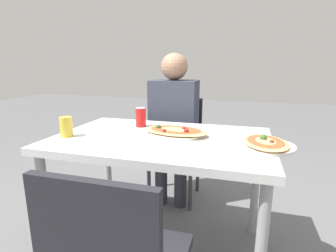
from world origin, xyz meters
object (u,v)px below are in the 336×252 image
Objects in this scene: soda_can at (141,117)px; pizza_second at (265,143)px; person_seated at (174,118)px; pizza_main at (176,131)px; drink_glass at (66,127)px; dining_table at (161,150)px; chair_far_seated at (177,141)px.

soda_can is 0.79m from pizza_second.
pizza_main is at bearing 106.35° from person_seated.
pizza_second is at bearing 135.08° from person_seated.
pizza_second is (1.07, 0.11, -0.04)m from drink_glass.
pizza_second reaches higher than dining_table.
soda_can is at bearing 162.79° from pizza_second.
chair_far_seated reaches higher than pizza_second.
chair_far_seated is 0.61m from soda_can.
soda_can is 0.38× the size of pizza_second.
chair_far_seated reaches higher than drink_glass.
person_seated is at bearing 106.35° from pizza_main.
soda_can reaches higher than chair_far_seated.
chair_far_seated is at bearing 103.71° from pizza_main.
pizza_main is at bearing 168.25° from pizza_second.
chair_far_seated reaches higher than dining_table.
pizza_main is 0.31m from soda_can.
pizza_main is (0.16, -0.65, 0.26)m from chair_far_seated.
person_seated reaches higher than drink_glass.
soda_can is at bearing 74.49° from person_seated.
soda_can reaches higher than pizza_main.
person_seated is 0.91m from pizza_second.
soda_can is (-0.11, -0.41, 0.08)m from person_seated.
pizza_second is at bearing -3.61° from dining_table.
dining_table is at bearing 98.65° from person_seated.
pizza_second is at bearing -11.75° from pizza_main.
chair_far_seated is at bearing -90.00° from person_seated.
chair_far_seated is 1.02m from pizza_second.
pizza_second is (0.76, -0.23, -0.04)m from soda_can.
pizza_second is at bearing -17.21° from soda_can.
dining_table is at bearing -44.19° from soda_can.
dining_table is 0.55m from drink_glass.
person_seated is (0.00, -0.11, 0.22)m from chair_far_seated.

